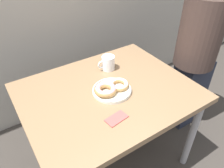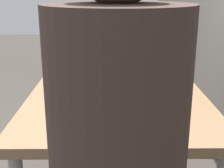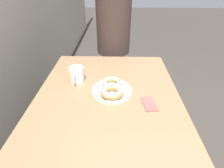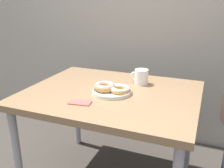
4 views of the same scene
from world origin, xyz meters
The scene contains 5 objects.
dining_table centered at (0.00, 0.32, 0.63)m, with size 1.08×0.87×0.71m.
donut_plate centered at (0.01, 0.29, 0.73)m, with size 0.28×0.25×0.06m.
coffee_mug centered at (0.13, 0.53, 0.76)m, with size 0.13×0.09×0.10m.
person_figure centered at (0.81, 0.30, 0.74)m, with size 0.34×0.32×1.39m.
napkin centered at (-0.10, 0.08, 0.71)m, with size 0.13×0.08×0.01m.
Camera 1 is at (-0.58, -0.61, 1.58)m, focal length 35.00 mm.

